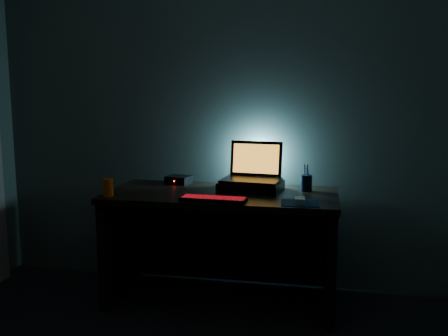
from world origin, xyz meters
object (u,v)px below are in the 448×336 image
keyboard (213,199)px  mouse (300,200)px  laptop (253,171)px  pen_cup (306,183)px  router (179,180)px  juice_glass (108,187)px

keyboard → mouse: mouse is taller
laptop → pen_cup: 0.36m
router → keyboard: bearing=-40.8°
laptop → juice_glass: bearing=-148.4°
laptop → mouse: laptop is taller
mouse → pen_cup: (0.02, 0.38, 0.04)m
keyboard → juice_glass: bearing=-178.0°
keyboard → juice_glass: 0.68m
mouse → juice_glass: bearing=177.2°
laptop → mouse: bearing=-42.2°
keyboard → router: size_ratio=2.13×
mouse → pen_cup: size_ratio=0.90×
router → juice_glass: bearing=-108.1°
laptop → pen_cup: bearing=6.4°
juice_glass → router: size_ratio=0.58×
juice_glass → mouse: bearing=1.4°
laptop → pen_cup: laptop is taller
laptop → mouse: 0.51m
keyboard → pen_cup: bearing=40.6°
keyboard → juice_glass: size_ratio=3.67×
pen_cup → juice_glass: bearing=-161.7°
mouse → router: 1.00m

